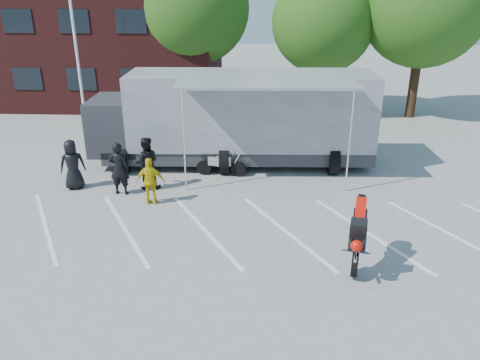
# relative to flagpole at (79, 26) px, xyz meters

# --- Properties ---
(ground) EXTENTS (100.00, 100.00, 0.00)m
(ground) POSITION_rel_flagpole_xyz_m (6.24, -10.00, -5.05)
(ground) COLOR #9E9E99
(ground) RESTS_ON ground
(parking_bay_lines) EXTENTS (18.09, 13.33, 0.01)m
(parking_bay_lines) POSITION_rel_flagpole_xyz_m (6.24, -9.00, -5.05)
(parking_bay_lines) COLOR white
(parking_bay_lines) RESTS_ON ground
(office_building) EXTENTS (18.00, 8.00, 7.00)m
(office_building) POSITION_rel_flagpole_xyz_m (-3.76, 8.00, -1.55)
(office_building) COLOR #4D1A18
(office_building) RESTS_ON ground
(flagpole) EXTENTS (1.61, 0.12, 8.00)m
(flagpole) POSITION_rel_flagpole_xyz_m (0.00, 0.00, 0.00)
(flagpole) COLOR white
(flagpole) RESTS_ON ground
(tree_left) EXTENTS (6.12, 6.12, 8.64)m
(tree_left) POSITION_rel_flagpole_xyz_m (4.24, 6.00, 0.51)
(tree_left) COLOR #382314
(tree_left) RESTS_ON ground
(tree_mid) EXTENTS (5.44, 5.44, 7.68)m
(tree_mid) POSITION_rel_flagpole_xyz_m (11.24, 5.00, -0.11)
(tree_mid) COLOR #382314
(tree_mid) RESTS_ON ground
(tree_right) EXTENTS (6.46, 6.46, 9.12)m
(tree_right) POSITION_rel_flagpole_xyz_m (16.24, 4.50, 0.82)
(tree_right) COLOR #382314
(tree_right) RESTS_ON ground
(transporter_truck) EXTENTS (11.61, 5.89, 3.64)m
(transporter_truck) POSITION_rel_flagpole_xyz_m (7.17, -3.33, -5.05)
(transporter_truck) COLOR #9A9CA2
(transporter_truck) RESTS_ON ground
(parked_motorcycle) EXTENTS (1.96, 0.81, 1.00)m
(parked_motorcycle) POSITION_rel_flagpole_xyz_m (6.58, -4.69, -5.05)
(parked_motorcycle) COLOR #BBBCC1
(parked_motorcycle) RESTS_ON ground
(stunt_bike_rider) EXTENTS (1.20, 1.90, 2.07)m
(stunt_bike_rider) POSITION_rel_flagpole_xyz_m (10.57, -10.61, -5.05)
(stunt_bike_rider) COLOR black
(stunt_bike_rider) RESTS_ON ground
(spectator_leather_a) EXTENTS (1.02, 0.86, 1.78)m
(spectator_leather_a) POSITION_rel_flagpole_xyz_m (1.50, -6.15, -4.16)
(spectator_leather_a) COLOR black
(spectator_leather_a) RESTS_ON ground
(spectator_leather_b) EXTENTS (0.71, 0.49, 1.86)m
(spectator_leather_b) POSITION_rel_flagpole_xyz_m (3.27, -6.55, -4.12)
(spectator_leather_b) COLOR black
(spectator_leather_b) RESTS_ON ground
(spectator_leather_c) EXTENTS (1.02, 0.85, 1.88)m
(spectator_leather_c) POSITION_rel_flagpole_xyz_m (4.08, -6.02, -4.11)
(spectator_leather_c) COLOR black
(spectator_leather_c) RESTS_ON ground
(spectator_hivis) EXTENTS (0.94, 0.41, 1.59)m
(spectator_hivis) POSITION_rel_flagpole_xyz_m (4.51, -7.30, -4.26)
(spectator_hivis) COLOR #DDC00B
(spectator_hivis) RESTS_ON ground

